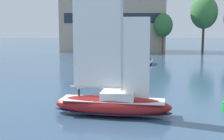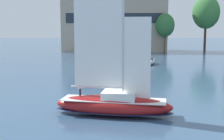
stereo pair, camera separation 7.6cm
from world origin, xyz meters
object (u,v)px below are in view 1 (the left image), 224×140
tree_shore_left (163,25)px  sailboat_main (112,103)px  sailboat_moored_mid_channel (148,62)px  tree_shore_right (204,12)px  sailboat_moored_near_marina (95,63)px

tree_shore_left → sailboat_main: bearing=-103.2°
sailboat_moored_mid_channel → tree_shore_left: bearing=74.8°
tree_shore_right → sailboat_moored_mid_channel: 45.38m
sailboat_moored_near_marina → sailboat_moored_mid_channel: bearing=11.0°
tree_shore_left → sailboat_moored_mid_channel: size_ratio=1.35×
tree_shore_right → sailboat_moored_near_marina: (-34.91, -39.33, -12.31)m
sailboat_main → tree_shore_left: bearing=76.8°
tree_shore_right → sailboat_moored_near_marina: tree_shore_right is taller
tree_shore_left → sailboat_moored_mid_channel: 33.42m
tree_shore_right → sailboat_moored_near_marina: 54.01m
tree_shore_right → sailboat_moored_near_marina: size_ratio=1.83×
sailboat_main → sailboat_moored_near_marina: sailboat_main is taller
tree_shore_right → sailboat_main: bearing=-112.2°
tree_shore_right → sailboat_moored_mid_channel: tree_shore_right is taller
tree_shore_left → sailboat_moored_mid_channel: bearing=-105.2°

